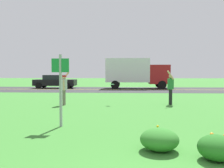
% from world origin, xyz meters
% --- Properties ---
extents(ground_plane, '(120.00, 120.00, 0.00)m').
position_xyz_m(ground_plane, '(0.00, 11.53, 0.00)').
color(ground_plane, '#387A2D').
extents(highway_strip, '(120.00, 8.30, 0.01)m').
position_xyz_m(highway_strip, '(0.00, 23.06, 0.00)').
color(highway_strip, '#2D2D30').
rests_on(highway_strip, ground).
extents(highway_center_stripe, '(120.00, 0.16, 0.00)m').
position_xyz_m(highway_center_stripe, '(0.00, 23.06, 0.01)').
color(highway_center_stripe, yellow).
rests_on(highway_center_stripe, ground).
extents(daylily_clump_front_center, '(0.76, 0.80, 0.51)m').
position_xyz_m(daylily_clump_front_center, '(0.82, 2.74, 0.25)').
color(daylily_clump_front_center, '#23661E').
rests_on(daylily_clump_front_center, ground).
extents(daylily_clump_mid_left, '(0.86, 0.88, 0.51)m').
position_xyz_m(daylily_clump_mid_left, '(-0.24, 3.31, 0.25)').
color(daylily_clump_mid_left, '#2D7526').
rests_on(daylily_clump_mid_left, ground).
extents(sign_post_near_path, '(0.56, 0.10, 2.31)m').
position_xyz_m(sign_post_near_path, '(-3.08, 5.65, 1.41)').
color(sign_post_near_path, '#93969B').
rests_on(sign_post_near_path, ground).
extents(person_thrower_red_cap_gray_shirt, '(0.42, 0.51, 1.78)m').
position_xyz_m(person_thrower_red_cap_gray_shirt, '(-4.29, 10.90, 0.97)').
color(person_thrower_red_cap_gray_shirt, '#B2B2B7').
rests_on(person_thrower_red_cap_gray_shirt, ground).
extents(person_catcher_green_shirt, '(0.41, 0.51, 1.85)m').
position_xyz_m(person_catcher_green_shirt, '(1.40, 11.45, 0.97)').
color(person_catcher_green_shirt, '#287038').
rests_on(person_catcher_green_shirt, ground).
extents(frisbee_pale_blue, '(0.23, 0.23, 0.06)m').
position_xyz_m(frisbee_pale_blue, '(-1.75, 11.29, 1.10)').
color(frisbee_pale_blue, '#ADD6E5').
extents(car_black_center_left, '(4.50, 2.00, 1.45)m').
position_xyz_m(car_black_center_left, '(-8.80, 24.92, 0.74)').
color(car_black_center_left, black).
rests_on(car_black_center_left, ground).
extents(box_truck_red, '(6.70, 2.46, 3.20)m').
position_xyz_m(box_truck_red, '(0.04, 24.92, 1.80)').
color(box_truck_red, maroon).
rests_on(box_truck_red, ground).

